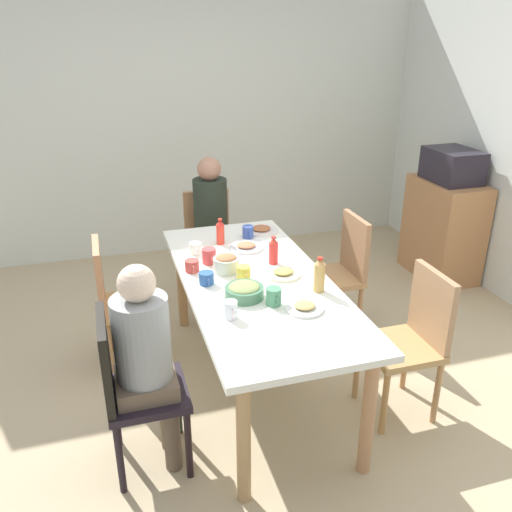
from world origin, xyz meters
name	(u,v)px	position (x,y,z in m)	size (l,w,h in m)	color
ground_plane	(256,383)	(0.00, 0.00, 0.00)	(5.88, 5.88, 0.00)	tan
wall_left	(182,121)	(-2.51, 0.00, 1.30)	(0.12, 4.97, 2.60)	silver
dining_table	(256,292)	(0.00, 0.00, 0.67)	(1.95, 0.85, 0.76)	white
chair_0	(413,335)	(0.49, 0.81, 0.51)	(0.40, 0.40, 0.90)	tan
chair_1	(341,268)	(-0.49, 0.81, 0.51)	(0.40, 0.40, 0.90)	#B08252
chair_2	(210,238)	(-1.36, 0.00, 0.51)	(0.40, 0.40, 0.90)	#B57B52
person_2	(211,218)	(-1.26, 0.00, 0.72)	(0.30, 0.30, 1.22)	brown
chair_3	(130,385)	(0.49, -0.81, 0.51)	(0.40, 0.40, 0.90)	black
person_3	(146,352)	(0.49, -0.71, 0.68)	(0.30, 0.30, 1.15)	brown
chair_4	(118,297)	(-0.49, -0.81, 0.51)	(0.40, 0.40, 0.90)	#B4824A
plate_0	(246,247)	(-0.47, 0.07, 0.77)	(0.23, 0.23, 0.04)	silver
plate_1	(283,273)	(0.00, 0.17, 0.77)	(0.21, 0.21, 0.04)	#EDE4CA
plate_2	(305,307)	(0.44, 0.14, 0.77)	(0.21, 0.21, 0.04)	silver
plate_3	(261,230)	(-0.76, 0.27, 0.77)	(0.25, 0.25, 0.04)	silver
bowl_0	(244,291)	(0.21, -0.13, 0.80)	(0.22, 0.22, 0.08)	#457655
bowl_1	(226,263)	(-0.16, -0.14, 0.81)	(0.16, 0.16, 0.11)	beige
cup_0	(231,310)	(0.41, -0.26, 0.81)	(0.11, 0.07, 0.10)	white
cup_1	(196,248)	(-0.49, -0.27, 0.80)	(0.12, 0.08, 0.07)	white
cup_2	(192,266)	(-0.22, -0.35, 0.80)	(0.12, 0.09, 0.07)	#C8443C
cup_3	(244,273)	(-0.01, -0.07, 0.80)	(0.12, 0.08, 0.09)	yellow
cup_4	(209,256)	(-0.31, -0.22, 0.81)	(0.13, 0.09, 0.10)	#D44646
cup_5	(207,278)	(-0.02, -0.30, 0.80)	(0.12, 0.09, 0.07)	#2B5599
cup_6	(274,297)	(0.34, 0.00, 0.81)	(0.12, 0.08, 0.10)	#4C8F66
cup_7	(248,232)	(-0.67, 0.14, 0.80)	(0.11, 0.08, 0.09)	#3A55A7
bottle_0	(319,275)	(0.25, 0.30, 0.86)	(0.06, 0.06, 0.21)	tan
bottle_1	(273,251)	(-0.19, 0.17, 0.84)	(0.06, 0.06, 0.18)	red
bottle_2	(220,232)	(-0.61, -0.07, 0.84)	(0.06, 0.06, 0.18)	red
side_cabinet	(443,229)	(-1.12, 2.12, 0.45)	(0.70, 0.44, 0.90)	#AF7749
microwave	(452,165)	(-1.12, 2.12, 1.04)	(0.48, 0.36, 0.28)	#241F29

